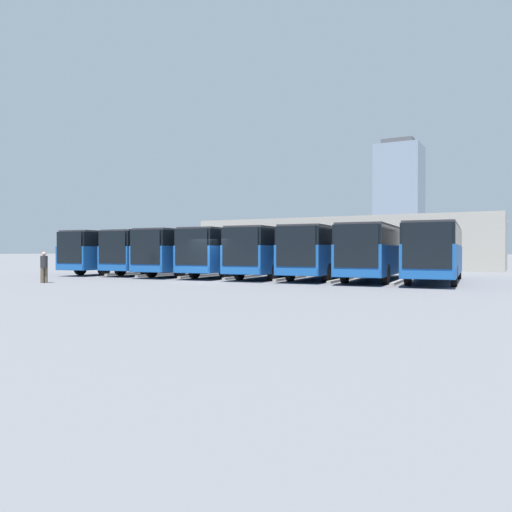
# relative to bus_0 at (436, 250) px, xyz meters

# --- Properties ---
(ground_plane) EXTENTS (600.00, 600.00, 0.00)m
(ground_plane) POSITION_rel_bus_0_xyz_m (11.94, 5.73, -1.82)
(ground_plane) COLOR slate
(bus_0) EXTENTS (3.36, 12.05, 3.27)m
(bus_0) POSITION_rel_bus_0_xyz_m (0.00, 0.00, 0.00)
(bus_0) COLOR #19519E
(bus_0) RESTS_ON ground_plane
(curb_divider_0) EXTENTS (0.63, 5.59, 0.15)m
(curb_divider_0) POSITION_rel_bus_0_xyz_m (1.71, 1.76, -1.75)
(curb_divider_0) COLOR #9E9E99
(curb_divider_0) RESTS_ON ground_plane
(bus_1) EXTENTS (3.36, 12.05, 3.27)m
(bus_1) POSITION_rel_bus_0_xyz_m (3.41, -0.02, 0.00)
(bus_1) COLOR #19519E
(bus_1) RESTS_ON ground_plane
(curb_divider_1) EXTENTS (0.63, 5.59, 0.15)m
(curb_divider_1) POSITION_rel_bus_0_xyz_m (5.12, 1.74, -1.75)
(curb_divider_1) COLOR #9E9E99
(curb_divider_1) RESTS_ON ground_plane
(bus_2) EXTENTS (3.36, 12.05, 3.27)m
(bus_2) POSITION_rel_bus_0_xyz_m (6.82, -0.31, 0.00)
(bus_2) COLOR #19519E
(bus_2) RESTS_ON ground_plane
(curb_divider_2) EXTENTS (0.63, 5.59, 0.15)m
(curb_divider_2) POSITION_rel_bus_0_xyz_m (8.53, 1.45, -1.75)
(curb_divider_2) COLOR #9E9E99
(curb_divider_2) RESTS_ON ground_plane
(bus_3) EXTENTS (3.36, 12.05, 3.27)m
(bus_3) POSITION_rel_bus_0_xyz_m (10.24, -0.23, 0.00)
(bus_3) COLOR #19519E
(bus_3) RESTS_ON ground_plane
(curb_divider_3) EXTENTS (0.63, 5.59, 0.15)m
(curb_divider_3) POSITION_rel_bus_0_xyz_m (11.94, 1.54, -1.75)
(curb_divider_3) COLOR #9E9E99
(curb_divider_3) RESTS_ON ground_plane
(bus_4) EXTENTS (3.36, 12.05, 3.27)m
(bus_4) POSITION_rel_bus_0_xyz_m (13.65, -0.27, 0.00)
(bus_4) COLOR #19519E
(bus_4) RESTS_ON ground_plane
(curb_divider_4) EXTENTS (0.63, 5.59, 0.15)m
(curb_divider_4) POSITION_rel_bus_0_xyz_m (15.36, 1.49, -1.75)
(curb_divider_4) COLOR #9E9E99
(curb_divider_4) RESTS_ON ground_plane
(bus_5) EXTENTS (3.36, 12.05, 3.27)m
(bus_5) POSITION_rel_bus_0_xyz_m (17.06, -0.10, 0.00)
(bus_5) COLOR #19519E
(bus_5) RESTS_ON ground_plane
(curb_divider_5) EXTENTS (0.63, 5.59, 0.15)m
(curb_divider_5) POSITION_rel_bus_0_xyz_m (18.77, 1.66, -1.75)
(curb_divider_5) COLOR #9E9E99
(curb_divider_5) RESTS_ON ground_plane
(bus_6) EXTENTS (3.36, 12.05, 3.27)m
(bus_6) POSITION_rel_bus_0_xyz_m (20.47, -0.76, 0.00)
(bus_6) COLOR #19519E
(bus_6) RESTS_ON ground_plane
(curb_divider_6) EXTENTS (0.63, 5.59, 0.15)m
(curb_divider_6) POSITION_rel_bus_0_xyz_m (22.18, 1.00, -1.75)
(curb_divider_6) COLOR #9E9E99
(curb_divider_6) RESTS_ON ground_plane
(bus_7) EXTENTS (3.36, 12.05, 3.27)m
(bus_7) POSITION_rel_bus_0_xyz_m (23.88, -0.15, 0.00)
(bus_7) COLOR #19519E
(bus_7) RESTS_ON ground_plane
(pedestrian) EXTENTS (0.45, 0.45, 1.75)m
(pedestrian) POSITION_rel_bus_0_xyz_m (19.32, 11.21, -0.88)
(pedestrian) COLOR brown
(pedestrian) RESTS_ON ground_plane
(station_building) EXTENTS (30.40, 12.02, 5.17)m
(station_building) POSITION_rel_bus_0_xyz_m (11.94, -20.50, 0.80)
(station_building) COLOR #A8A399
(station_building) RESTS_ON ground_plane
(office_tower) EXTENTS (19.27, 19.27, 51.20)m
(office_tower) POSITION_rel_bus_0_xyz_m (43.00, -196.57, 23.18)
(office_tower) COLOR #7F8EA3
(office_tower) RESTS_ON ground_plane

